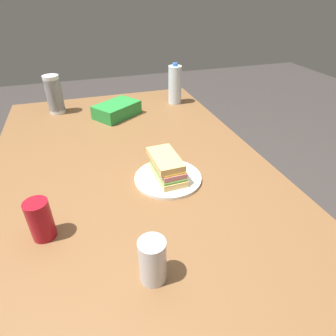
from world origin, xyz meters
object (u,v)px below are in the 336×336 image
at_px(soda_can_red, 40,220).
at_px(chip_bag, 117,110).
at_px(plastic_cup_stack, 54,95).
at_px(sandwich, 167,167).
at_px(soda_can_silver, 153,261).
at_px(paper_plate, 168,178).
at_px(dining_table, 134,186).
at_px(water_bottle_tall, 175,85).

distance_m(soda_can_red, chip_bag, 0.87).
bearing_deg(plastic_cup_stack, sandwich, -154.06).
relative_size(soda_can_red, soda_can_silver, 1.00).
xyz_separation_m(paper_plate, plastic_cup_stack, (0.80, 0.39, 0.10)).
distance_m(sandwich, chip_bag, 0.65).
distance_m(dining_table, soda_can_silver, 0.50).
bearing_deg(dining_table, plastic_cup_stack, 21.52).
bearing_deg(sandwich, chip_bag, 7.06).
relative_size(soda_can_red, chip_bag, 0.53).
bearing_deg(water_bottle_tall, soda_can_silver, 158.74).
height_order(soda_can_red, plastic_cup_stack, plastic_cup_stack).
xyz_separation_m(soda_can_red, soda_can_silver, (-0.22, -0.26, 0.00)).
distance_m(soda_can_red, plastic_cup_stack, 0.96).
height_order(soda_can_red, water_bottle_tall, water_bottle_tall).
relative_size(sandwich, soda_can_silver, 1.52).
bearing_deg(soda_can_red, soda_can_silver, -131.07).
bearing_deg(plastic_cup_stack, water_bottle_tall, -94.44).
xyz_separation_m(dining_table, chip_bag, (0.55, -0.03, 0.11)).
height_order(paper_plate, water_bottle_tall, water_bottle_tall).
relative_size(sandwich, plastic_cup_stack, 0.91).
xyz_separation_m(soda_can_red, water_bottle_tall, (0.90, -0.70, 0.05)).
bearing_deg(plastic_cup_stack, paper_plate, -154.05).
relative_size(paper_plate, water_bottle_tall, 1.06).
distance_m(soda_can_red, soda_can_silver, 0.34).
height_order(sandwich, soda_can_red, soda_can_red).
xyz_separation_m(paper_plate, sandwich, (0.00, 0.00, 0.05)).
height_order(chip_bag, water_bottle_tall, water_bottle_tall).
bearing_deg(soda_can_red, water_bottle_tall, -37.65).
xyz_separation_m(plastic_cup_stack, soda_can_silver, (-1.18, -0.23, -0.04)).
bearing_deg(plastic_cup_stack, soda_can_silver, -169.02).
xyz_separation_m(dining_table, plastic_cup_stack, (0.70, 0.28, 0.18)).
distance_m(sandwich, water_bottle_tall, 0.80).
relative_size(dining_table, chip_bag, 7.83).
height_order(dining_table, soda_can_silver, soda_can_silver).
bearing_deg(soda_can_silver, water_bottle_tall, -21.26).
bearing_deg(paper_plate, dining_table, 48.68).
xyz_separation_m(dining_table, paper_plate, (-0.10, -0.11, 0.08)).
distance_m(soda_can_red, water_bottle_tall, 1.14).
relative_size(dining_table, plastic_cup_stack, 8.87).
distance_m(chip_bag, water_bottle_tall, 0.38).
relative_size(chip_bag, plastic_cup_stack, 1.13).
bearing_deg(water_bottle_tall, dining_table, 148.78).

